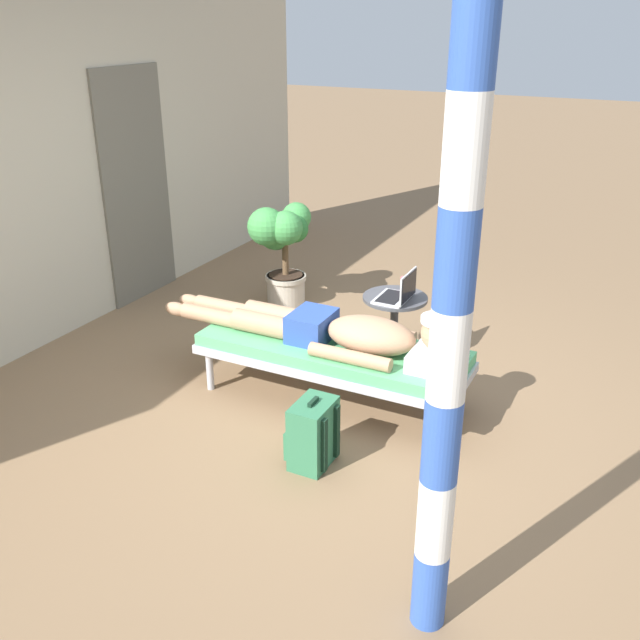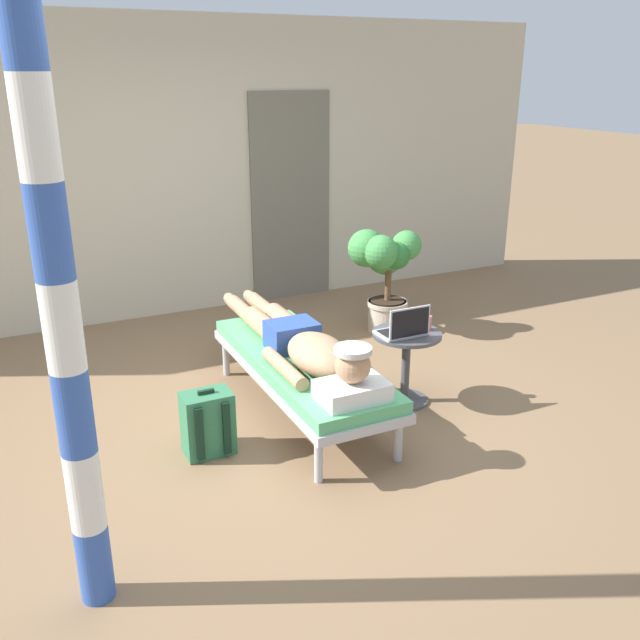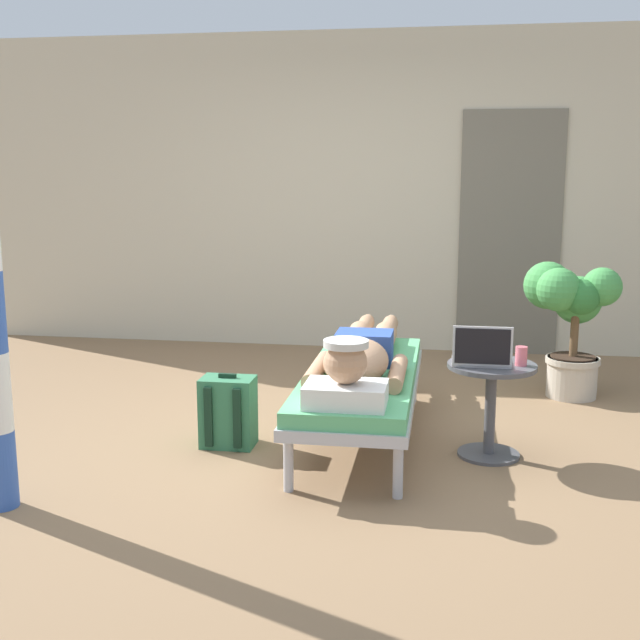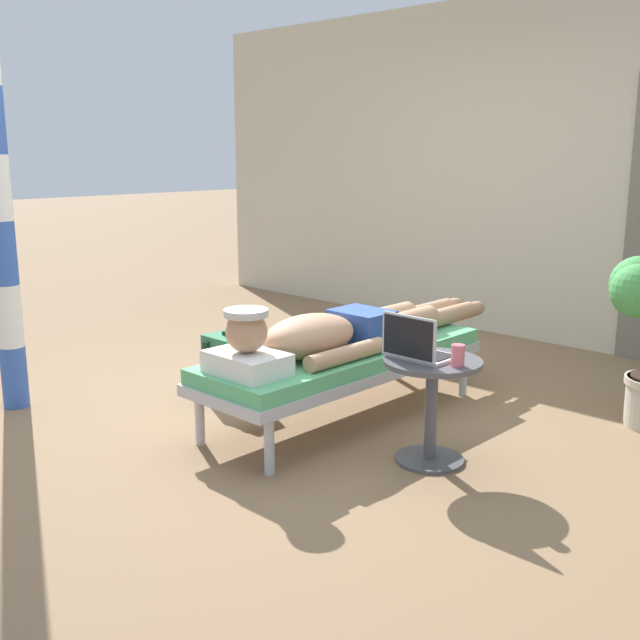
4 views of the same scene
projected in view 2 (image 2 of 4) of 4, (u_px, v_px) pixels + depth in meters
The scene contains 11 objects.
ground_plane at pixel (283, 425), 4.60m from camera, with size 40.00×40.00×0.00m, color #846647.
house_wall_back at pixel (189, 169), 6.44m from camera, with size 7.60×0.20×2.70m, color beige.
house_door_panel at pixel (291, 198), 6.87m from camera, with size 0.84×0.03×2.04m, color #6D6759.
lounge_chair at pixel (301, 366), 4.65m from camera, with size 0.64×1.84×0.42m.
person_reclining at pixel (304, 345), 4.55m from camera, with size 0.53×2.17×0.33m.
side_table at pixel (406, 355), 4.81m from camera, with size 0.48×0.48×0.52m.
laptop at pixel (404, 328), 4.66m from camera, with size 0.31×0.24×0.23m.
drink_glass at pixel (427, 323), 4.78m from camera, with size 0.06×0.06×0.10m, color #D86672.
backpack at pixel (208, 423), 4.21m from camera, with size 0.30×0.26×0.42m.
potted_plant at pixel (384, 266), 6.06m from camera, with size 0.64×0.50×0.93m.
porch_post at pixel (62, 326), 2.66m from camera, with size 0.15×0.15×2.60m.
Camera 2 is at (-1.56, -3.78, 2.23)m, focal length 38.75 mm.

